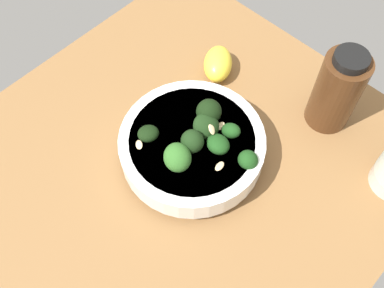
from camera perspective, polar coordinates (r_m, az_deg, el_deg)
ground_plane at (r=73.62cm, az=-0.61°, el=-2.26°), size 65.13×65.13×3.51cm
bowl_of_broccoli at (r=68.71cm, az=0.13°, el=-0.14°), size 22.24×22.24×10.20cm
lemon_wedge at (r=80.34cm, az=3.30°, el=10.09°), size 9.01×8.47×4.42cm
bottle_short at (r=73.74cm, az=17.90°, el=6.50°), size 7.14×7.14×15.13cm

